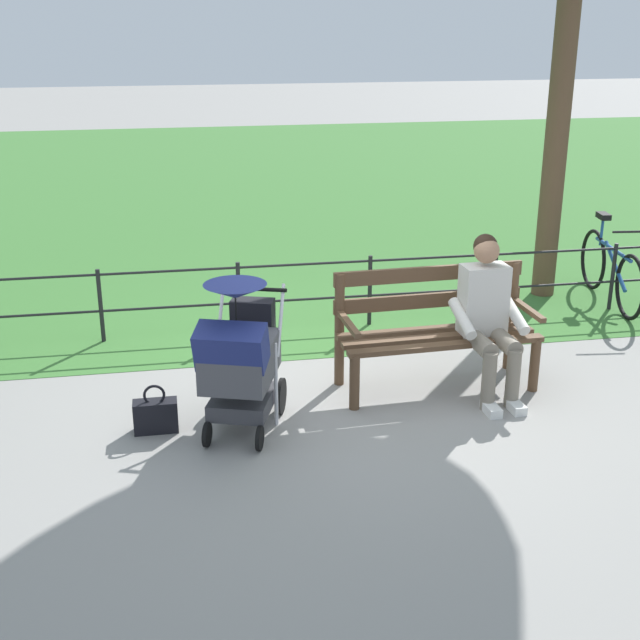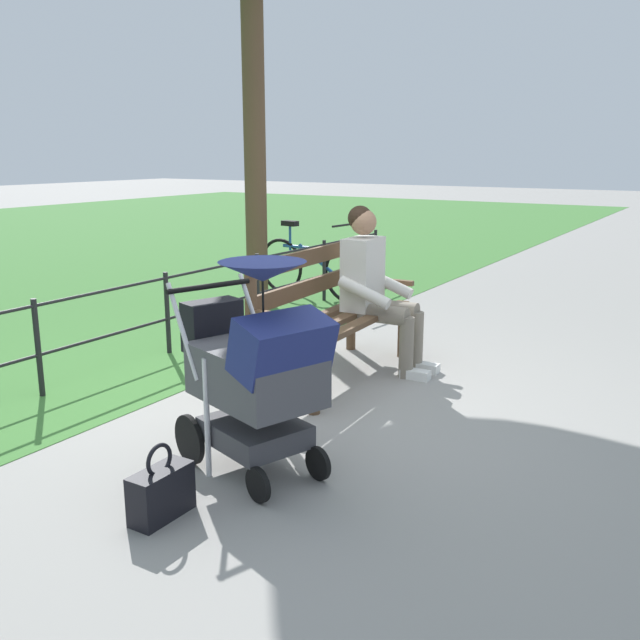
% 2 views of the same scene
% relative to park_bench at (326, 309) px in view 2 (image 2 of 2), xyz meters
% --- Properties ---
extents(ground_plane, '(60.00, 60.00, 0.00)m').
position_rel_park_bench_xyz_m(ground_plane, '(0.82, 0.12, -0.53)').
color(ground_plane, gray).
extents(park_bench, '(1.62, 0.67, 0.96)m').
position_rel_park_bench_xyz_m(park_bench, '(0.00, 0.00, 0.00)').
color(park_bench, brown).
rests_on(park_bench, ground).
extents(person_on_bench, '(0.55, 0.74, 1.28)m').
position_rel_park_bench_xyz_m(person_on_bench, '(-0.36, 0.22, 0.15)').
color(person_on_bench, slate).
rests_on(person_on_bench, ground).
extents(stroller, '(0.75, 0.99, 1.15)m').
position_rel_park_bench_xyz_m(stroller, '(1.62, 0.56, 0.07)').
color(stroller, black).
rests_on(stroller, ground).
extents(handbag, '(0.32, 0.14, 0.37)m').
position_rel_park_bench_xyz_m(handbag, '(2.24, 0.46, -0.40)').
color(handbag, black).
rests_on(handbag, ground).
extents(park_fence, '(8.91, 0.04, 0.70)m').
position_rel_park_bench_xyz_m(park_fence, '(0.32, -1.46, -0.10)').
color(park_fence, black).
rests_on(park_fence, ground).
extents(bicycle, '(0.44, 1.65, 0.89)m').
position_rel_park_bench_xyz_m(bicycle, '(-2.44, -1.67, -0.16)').
color(bicycle, black).
rests_on(bicycle, ground).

